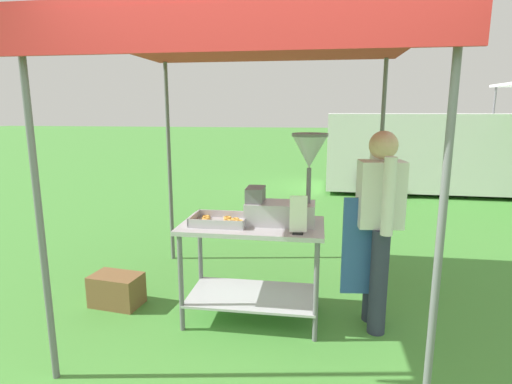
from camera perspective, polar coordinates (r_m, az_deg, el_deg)
ground_plane at (r=8.02m, az=6.36°, el=-1.40°), size 70.00×70.00×0.00m
stall_canopy at (r=3.38m, az=-0.28°, el=19.57°), size 2.56×2.47×2.33m
donut_cart at (r=3.44m, az=-0.51°, el=-8.28°), size 1.17×0.65×0.85m
donut_tray at (r=3.38m, az=-5.14°, el=-4.07°), size 0.45×0.33×0.07m
donut_fryer at (r=3.30m, az=4.75°, el=0.53°), size 0.64×0.28×0.74m
menu_sign at (r=3.07m, az=5.92°, el=-3.56°), size 0.13×0.05×0.30m
vendor at (r=3.37m, az=16.67°, el=-3.88°), size 0.46×0.54×1.61m
supply_crate at (r=4.05m, az=-18.87°, el=-12.80°), size 0.48×0.34×0.29m
van_white at (r=9.84m, az=24.86°, el=5.15°), size 5.13×2.18×1.69m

